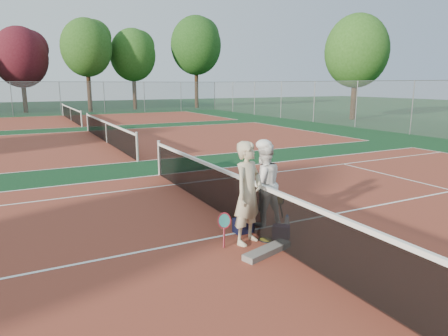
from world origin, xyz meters
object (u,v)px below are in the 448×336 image
object	(u,v)px
racket_spare	(266,240)
player_a	(248,193)
player_b	(263,184)
net_main	(250,206)
racket_red	(224,229)
sports_bag_purple	(281,232)
sports_bag_navy	(243,225)
water_bottle	(287,224)
racket_black_held	(279,206)

from	to	relation	value
racket_spare	player_a	bearing A→B (deg)	60.29
player_a	player_b	bearing A→B (deg)	15.65
net_main	racket_red	xyz separation A→B (m)	(-0.77, -0.38, -0.22)
player_b	racket_red	bearing A→B (deg)	28.52
racket_red	sports_bag_purple	size ratio (longest dim) A/B	1.87
player_a	sports_bag_navy	size ratio (longest dim) A/B	5.14
racket_red	racket_spare	bearing A→B (deg)	-73.08
racket_red	sports_bag_purple	bearing A→B (deg)	-70.68
player_b	water_bottle	world-z (taller)	player_b
racket_red	racket_black_held	bearing A→B (deg)	-36.46
net_main	player_b	xyz separation A→B (m)	(0.43, 0.22, 0.33)
player_a	sports_bag_purple	distance (m)	1.04
racket_red	net_main	bearing A→B (deg)	-32.11
player_b	racket_black_held	distance (m)	0.72
player_b	racket_black_held	size ratio (longest dim) A/B	2.89
player_b	sports_bag_purple	xyz separation A→B (m)	(-0.13, -0.83, -0.72)
net_main	racket_black_held	distance (m)	0.95
water_bottle	net_main	bearing A→B (deg)	149.47
sports_bag_purple	player_b	bearing A→B (deg)	81.35
racket_black_held	water_bottle	xyz separation A→B (m)	(-0.27, -0.65, -0.14)
racket_red	water_bottle	xyz separation A→B (m)	(1.38, 0.02, -0.14)
player_b	sports_bag_purple	size ratio (longest dim) A/B	5.47
player_a	sports_bag_purple	size ratio (longest dim) A/B	6.01
net_main	sports_bag_purple	size ratio (longest dim) A/B	35.61
racket_black_held	sports_bag_purple	world-z (taller)	racket_black_held
player_b	sports_bag_navy	world-z (taller)	player_b
net_main	racket_black_held	world-z (taller)	net_main
player_a	sports_bag_purple	bearing A→B (deg)	-37.50
player_a	racket_black_held	distance (m)	1.58
net_main	player_b	distance (m)	0.59
racket_red	sports_bag_purple	xyz separation A→B (m)	(1.07, -0.23, -0.16)
racket_spare	sports_bag_purple	xyz separation A→B (m)	(0.32, -0.04, 0.11)
player_b	water_bottle	size ratio (longest dim) A/B	5.62
racket_black_held	sports_bag_navy	size ratio (longest dim) A/B	1.62
net_main	water_bottle	bearing A→B (deg)	-30.53
net_main	sports_bag_navy	bearing A→B (deg)	-173.90
water_bottle	racket_red	bearing A→B (deg)	-179.36
racket_red	water_bottle	size ratio (longest dim) A/B	1.92
player_b	sports_bag_navy	size ratio (longest dim) A/B	4.68
net_main	sports_bag_purple	bearing A→B (deg)	-63.77
net_main	sports_bag_navy	world-z (taller)	net_main
racket_red	racket_spare	distance (m)	0.82
player_a	sports_bag_navy	world-z (taller)	player_a
net_main	racket_spare	bearing A→B (deg)	-91.50
racket_spare	sports_bag_purple	bearing A→B (deg)	-111.08
player_b	player_a	bearing A→B (deg)	44.14
player_b	racket_spare	world-z (taller)	player_b
player_b	sports_bag_navy	xyz separation A→B (m)	(-0.59, -0.24, -0.70)
player_a	racket_spare	world-z (taller)	player_a
sports_bag_navy	racket_red	bearing A→B (deg)	-149.22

